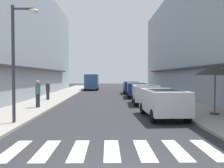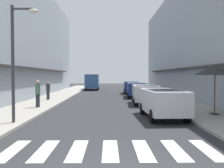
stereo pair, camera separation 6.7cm
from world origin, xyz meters
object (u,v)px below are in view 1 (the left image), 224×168
Objects in this scene: parked_car_far at (136,88)px; pedestrian_walking_far at (48,90)px; parked_car_near at (163,100)px; delivery_van at (92,81)px; pedestrian_walking_near at (38,93)px; street_lamp at (18,51)px; parked_car_mid at (145,92)px; cafe_umbrella at (215,70)px; parked_car_distant at (131,86)px.

pedestrian_walking_far is (-7.98, -3.45, 0.00)m from parked_car_far.
delivery_van is at bearing 101.46° from parked_car_near.
pedestrian_walking_near is 1.14× the size of pedestrian_walking_far.
pedestrian_walking_near is at bearing 174.08° from pedestrian_walking_far.
street_lamp is (-1.49, -27.77, 1.86)m from delivery_van.
parked_car_mid is at bearing 49.93° from street_lamp.
parked_car_far is at bearing 103.57° from cafe_umbrella.
street_lamp is at bearing -115.59° from parked_car_far.
pedestrian_walking_near is 5.30m from pedestrian_walking_far.
parked_car_far is (0.00, 6.08, 0.00)m from parked_car_mid.
delivery_van is 27.87m from street_lamp.
cafe_umbrella is 1.50× the size of pedestrian_walking_near.
cafe_umbrella is (2.88, -5.83, 1.56)m from parked_car_mid.
cafe_umbrella is at bearing 12.91° from street_lamp.
pedestrian_walking_near reaches higher than parked_car_mid.
pedestrian_walking_near reaches higher than parked_car_near.
pedestrian_walking_far is (-7.98, 2.63, 0.01)m from parked_car_mid.
delivery_van reaches higher than parked_car_distant.
street_lamp is at bearing -165.51° from parked_car_near.
parked_car_mid is 1.55× the size of cafe_umbrella.
parked_car_near is 3.30m from cafe_umbrella.
pedestrian_walking_far is (-1.21, 10.67, -2.34)m from street_lamp.
parked_car_distant is at bearing -129.34° from pedestrian_walking_near.
pedestrian_walking_near is at bearing 96.63° from street_lamp.
parked_car_mid is at bearing 90.00° from parked_car_near.
parked_car_far is 5.55m from parked_car_distant.
delivery_van is at bearing 107.69° from cafe_umbrella.
parked_car_near is 0.84× the size of street_lamp.
parked_car_near is 1.63× the size of cafe_umbrella.
cafe_umbrella is at bearing -140.19° from pedestrian_walking_far.
cafe_umbrella is at bearing -63.76° from parked_car_mid.
parked_car_near is at bearing 141.71° from pedestrian_walking_near.
pedestrian_walking_far is (-0.58, 5.26, -0.12)m from pedestrian_walking_near.
parked_car_distant is at bearing 90.00° from parked_car_near.
delivery_van is 3.50× the size of pedestrian_walking_far.
parked_car_near is 2.78× the size of pedestrian_walking_far.
parked_car_mid is at bearing -90.00° from parked_car_far.
pedestrian_walking_far is at bearing -98.98° from delivery_van.
pedestrian_walking_near is (-10.27, 3.20, -1.42)m from cafe_umbrella.
parked_car_distant is at bearing -53.79° from pedestrian_walking_far.
delivery_van is (-5.28, 13.64, 0.48)m from parked_car_far.
parked_car_near is at bearing -170.88° from cafe_umbrella.
delivery_van is (-5.28, 19.72, 0.48)m from parked_car_mid.
delivery_van is at bearing 104.98° from parked_car_mid.
parked_car_mid is at bearing -90.00° from parked_car_distant.
cafe_umbrella is (9.64, 2.21, -0.79)m from street_lamp.
pedestrian_walking_near is at bearing -95.41° from delivery_van.
cafe_umbrella is 10.85m from pedestrian_walking_near.
delivery_van is 2.05× the size of cafe_umbrella.
pedestrian_walking_far is (-7.98, -9.01, 0.00)m from parked_car_distant.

